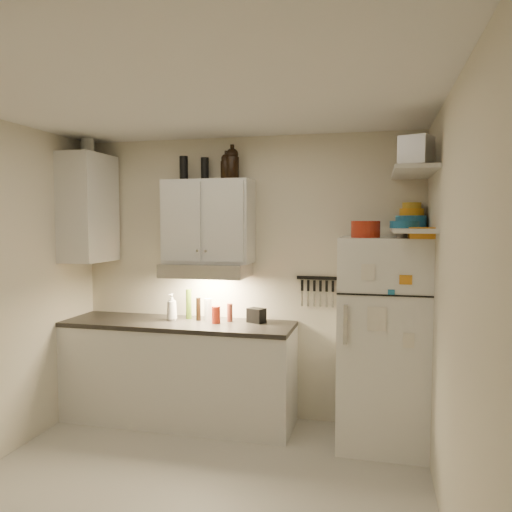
# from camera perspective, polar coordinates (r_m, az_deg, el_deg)

# --- Properties ---
(floor) EXTENTS (3.20, 3.00, 0.02)m
(floor) POSITION_cam_1_polar(r_m,az_deg,el_deg) (3.69, -7.90, -25.91)
(floor) COLOR #B9B6AB
(floor) RESTS_ON ground
(ceiling) EXTENTS (3.20, 3.00, 0.02)m
(ceiling) POSITION_cam_1_polar(r_m,az_deg,el_deg) (3.30, -8.36, 17.68)
(ceiling) COLOR white
(ceiling) RESTS_ON ground
(back_wall) EXTENTS (3.20, 0.02, 2.60)m
(back_wall) POSITION_cam_1_polar(r_m,az_deg,el_deg) (4.67, -1.21, -2.51)
(back_wall) COLOR beige
(back_wall) RESTS_ON ground
(right_wall) EXTENTS (0.02, 3.00, 2.60)m
(right_wall) POSITION_cam_1_polar(r_m,az_deg,el_deg) (3.04, 21.47, -6.27)
(right_wall) COLOR beige
(right_wall) RESTS_ON ground
(base_cabinet) EXTENTS (2.10, 0.60, 0.88)m
(base_cabinet) POSITION_cam_1_polar(r_m,az_deg,el_deg) (4.73, -8.82, -13.13)
(base_cabinet) COLOR silver
(base_cabinet) RESTS_ON floor
(countertop) EXTENTS (2.10, 0.62, 0.04)m
(countertop) POSITION_cam_1_polar(r_m,az_deg,el_deg) (4.61, -8.88, -7.66)
(countertop) COLOR black
(countertop) RESTS_ON base_cabinet
(upper_cabinet) EXTENTS (0.80, 0.33, 0.75)m
(upper_cabinet) POSITION_cam_1_polar(r_m,az_deg,el_deg) (4.56, -5.44, 3.94)
(upper_cabinet) COLOR silver
(upper_cabinet) RESTS_ON back_wall
(side_cabinet) EXTENTS (0.33, 0.55, 1.00)m
(side_cabinet) POSITION_cam_1_polar(r_m,az_deg,el_deg) (4.93, -18.59, 5.20)
(side_cabinet) COLOR silver
(side_cabinet) RESTS_ON left_wall
(range_hood) EXTENTS (0.76, 0.46, 0.12)m
(range_hood) POSITION_cam_1_polar(r_m,az_deg,el_deg) (4.52, -5.68, -1.59)
(range_hood) COLOR silver
(range_hood) RESTS_ON back_wall
(fridge) EXTENTS (0.70, 0.68, 1.70)m
(fridge) POSITION_cam_1_polar(r_m,az_deg,el_deg) (4.24, 14.29, -9.46)
(fridge) COLOR white
(fridge) RESTS_ON floor
(shelf_hi) EXTENTS (0.30, 0.95, 0.03)m
(shelf_hi) POSITION_cam_1_polar(r_m,az_deg,el_deg) (4.02, 17.53, 9.12)
(shelf_hi) COLOR silver
(shelf_hi) RESTS_ON right_wall
(shelf_lo) EXTENTS (0.30, 0.95, 0.03)m
(shelf_lo) POSITION_cam_1_polar(r_m,az_deg,el_deg) (4.00, 17.40, 2.84)
(shelf_lo) COLOR silver
(shelf_lo) RESTS_ON right_wall
(knife_strip) EXTENTS (0.42, 0.02, 0.03)m
(knife_strip) POSITION_cam_1_polar(r_m,az_deg,el_deg) (4.51, 7.34, -2.51)
(knife_strip) COLOR black
(knife_strip) RESTS_ON back_wall
(dutch_oven) EXTENTS (0.29, 0.29, 0.13)m
(dutch_oven) POSITION_cam_1_polar(r_m,az_deg,el_deg) (4.01, 12.41, 3.01)
(dutch_oven) COLOR #9D2512
(dutch_oven) RESTS_ON fridge
(book_stack) EXTENTS (0.20, 0.25, 0.08)m
(book_stack) POSITION_cam_1_polar(r_m,az_deg,el_deg) (3.92, 18.52, 2.52)
(book_stack) COLOR orange
(book_stack) RESTS_ON fridge
(spice_jar) EXTENTS (0.06, 0.06, 0.10)m
(spice_jar) POSITION_cam_1_polar(r_m,az_deg,el_deg) (4.05, 16.29, 2.76)
(spice_jar) COLOR silver
(spice_jar) RESTS_ON fridge
(stock_pot) EXTENTS (0.34, 0.34, 0.19)m
(stock_pot) POSITION_cam_1_polar(r_m,az_deg,el_deg) (4.29, 17.87, 10.28)
(stock_pot) COLOR silver
(stock_pot) RESTS_ON shelf_hi
(tin_a) EXTENTS (0.19, 0.17, 0.19)m
(tin_a) POSITION_cam_1_polar(r_m,az_deg,el_deg) (3.94, 17.33, 10.83)
(tin_a) COLOR #AAAAAD
(tin_a) RESTS_ON shelf_hi
(tin_b) EXTENTS (0.25, 0.25, 0.19)m
(tin_b) POSITION_cam_1_polar(r_m,az_deg,el_deg) (3.65, 17.83, 11.41)
(tin_b) COLOR #AAAAAD
(tin_b) RESTS_ON shelf_hi
(bowl_teal) EXTENTS (0.25, 0.25, 0.10)m
(bowl_teal) POSITION_cam_1_polar(r_m,az_deg,el_deg) (4.33, 17.26, 3.77)
(bowl_teal) COLOR #1B6595
(bowl_teal) RESTS_ON shelf_lo
(bowl_orange) EXTENTS (0.20, 0.20, 0.06)m
(bowl_orange) POSITION_cam_1_polar(r_m,az_deg,el_deg) (4.39, 17.37, 4.81)
(bowl_orange) COLOR orange
(bowl_orange) RESTS_ON bowl_teal
(bowl_yellow) EXTENTS (0.16, 0.16, 0.05)m
(bowl_yellow) POSITION_cam_1_polar(r_m,az_deg,el_deg) (4.39, 17.38, 5.53)
(bowl_yellow) COLOR gold
(bowl_yellow) RESTS_ON bowl_orange
(plates) EXTENTS (0.27, 0.27, 0.06)m
(plates) POSITION_cam_1_polar(r_m,az_deg,el_deg) (4.02, 16.59, 3.46)
(plates) COLOR #1B6595
(plates) RESTS_ON shelf_lo
(growler_a) EXTENTS (0.13, 0.13, 0.24)m
(growler_a) POSITION_cam_1_polar(r_m,az_deg,el_deg) (4.59, -3.42, 10.16)
(growler_a) COLOR black
(growler_a) RESTS_ON upper_cabinet
(growler_b) EXTENTS (0.14, 0.14, 0.29)m
(growler_b) POSITION_cam_1_polar(r_m,az_deg,el_deg) (4.58, -2.74, 10.49)
(growler_b) COLOR black
(growler_b) RESTS_ON upper_cabinet
(thermos_a) EXTENTS (0.10, 0.10, 0.21)m
(thermos_a) POSITION_cam_1_polar(r_m,az_deg,el_deg) (4.67, -5.86, 9.84)
(thermos_a) COLOR black
(thermos_a) RESTS_ON upper_cabinet
(thermos_b) EXTENTS (0.10, 0.10, 0.22)m
(thermos_b) POSITION_cam_1_polar(r_m,az_deg,el_deg) (4.69, -8.26, 9.87)
(thermos_b) COLOR black
(thermos_b) RESTS_ON upper_cabinet
(side_jar) EXTENTS (0.13, 0.13, 0.16)m
(side_jar) POSITION_cam_1_polar(r_m,az_deg,el_deg) (5.04, -18.68, 11.79)
(side_jar) COLOR silver
(side_jar) RESTS_ON side_cabinet
(soap_bottle) EXTENTS (0.12, 0.12, 0.28)m
(soap_bottle) POSITION_cam_1_polar(r_m,az_deg,el_deg) (4.65, -9.60, -5.59)
(soap_bottle) COLOR silver
(soap_bottle) RESTS_ON countertop
(pepper_mill) EXTENTS (0.07, 0.07, 0.17)m
(pepper_mill) POSITION_cam_1_polar(r_m,az_deg,el_deg) (4.55, -3.02, -6.46)
(pepper_mill) COLOR maroon
(pepper_mill) RESTS_ON countertop
(oil_bottle) EXTENTS (0.06, 0.06, 0.28)m
(oil_bottle) POSITION_cam_1_polar(r_m,az_deg,el_deg) (4.71, -7.69, -5.46)
(oil_bottle) COLOR #405C17
(oil_bottle) RESTS_ON countertop
(vinegar_bottle) EXTENTS (0.04, 0.04, 0.21)m
(vinegar_bottle) POSITION_cam_1_polar(r_m,az_deg,el_deg) (4.62, -6.60, -6.04)
(vinegar_bottle) COLOR black
(vinegar_bottle) RESTS_ON countertop
(clear_bottle) EXTENTS (0.09, 0.09, 0.20)m
(clear_bottle) POSITION_cam_1_polar(r_m,az_deg,el_deg) (4.62, -5.50, -6.10)
(clear_bottle) COLOR silver
(clear_bottle) RESTS_ON countertop
(red_jar) EXTENTS (0.08, 0.08, 0.15)m
(red_jar) POSITION_cam_1_polar(r_m,az_deg,el_deg) (4.48, -4.59, -6.72)
(red_jar) COLOR #9D2512
(red_jar) RESTS_ON countertop
(caddy) EXTENTS (0.18, 0.16, 0.13)m
(caddy) POSITION_cam_1_polar(r_m,az_deg,el_deg) (4.50, 0.05, -6.81)
(caddy) COLOR black
(caddy) RESTS_ON countertop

